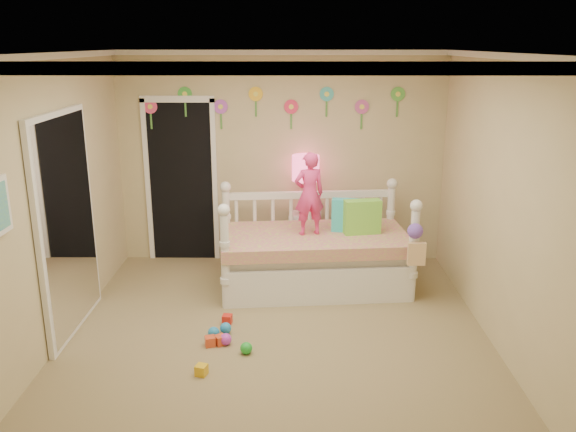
{
  "coord_description": "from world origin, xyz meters",
  "views": [
    {
      "loc": [
        0.15,
        -4.95,
        2.68
      ],
      "look_at": [
        0.1,
        0.6,
        1.05
      ],
      "focal_mm": 36.87,
      "sensor_mm": 36.0,
      "label": 1
    }
  ],
  "objects_px": {
    "child": "(309,194)",
    "nightstand": "(305,238)",
    "daybed": "(315,239)",
    "table_lamp": "(306,175)"
  },
  "relations": [
    {
      "from": "child",
      "to": "nightstand",
      "type": "bearing_deg",
      "value": -104.07
    },
    {
      "from": "daybed",
      "to": "child",
      "type": "xyz_separation_m",
      "value": [
        -0.07,
        -0.03,
        0.53
      ]
    },
    {
      "from": "daybed",
      "to": "nightstand",
      "type": "relative_size",
      "value": 3.2
    },
    {
      "from": "child",
      "to": "table_lamp",
      "type": "distance_m",
      "value": 0.76
    },
    {
      "from": "nightstand",
      "to": "table_lamp",
      "type": "distance_m",
      "value": 0.81
    },
    {
      "from": "nightstand",
      "to": "table_lamp",
      "type": "height_order",
      "value": "table_lamp"
    },
    {
      "from": "table_lamp",
      "to": "child",
      "type": "bearing_deg",
      "value": -87.99
    },
    {
      "from": "child",
      "to": "daybed",
      "type": "bearing_deg",
      "value": -168.88
    },
    {
      "from": "child",
      "to": "nightstand",
      "type": "xyz_separation_m",
      "value": [
        -0.03,
        0.75,
        -0.77
      ]
    },
    {
      "from": "child",
      "to": "nightstand",
      "type": "relative_size",
      "value": 1.41
    }
  ]
}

